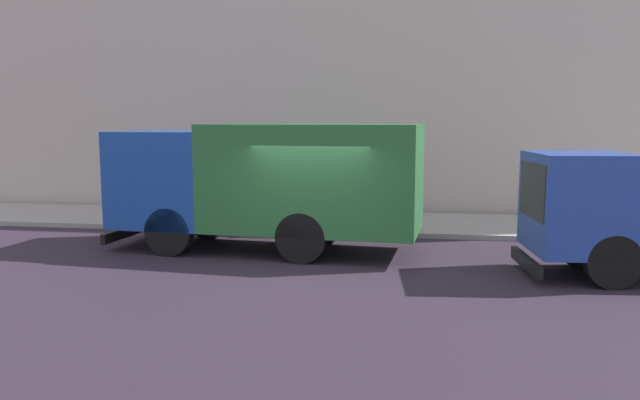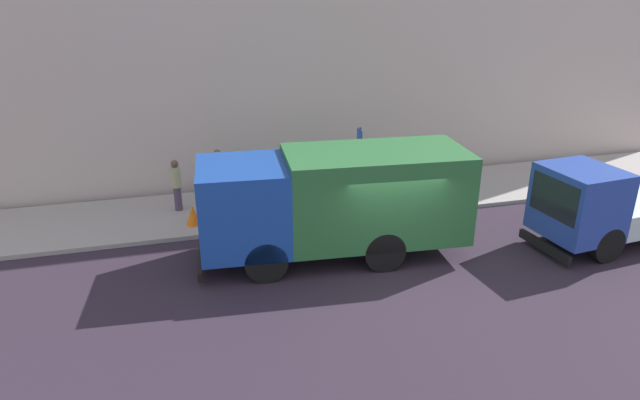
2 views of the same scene
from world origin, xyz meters
name	(u,v)px [view 1 (image 1 of 2)]	position (x,y,z in m)	size (l,w,h in m)	color
ground	(312,262)	(0.00, 0.00, 0.00)	(80.00, 80.00, 0.00)	#2C222F
sidewalk	(340,222)	(4.81, 0.00, 0.07)	(3.62, 30.00, 0.13)	#9D9592
building_facade	(350,14)	(7.12, 0.00, 6.33)	(0.50, 30.00, 12.65)	beige
large_utility_truck	(267,179)	(1.01, 1.23, 1.67)	(2.95, 7.31, 2.94)	#18419C
pedestrian_walking	(223,183)	(5.83, 3.88, 1.05)	(0.48, 0.48, 1.72)	black
pedestrian_standing	(171,185)	(5.10, 5.27, 1.04)	(0.36, 0.36, 1.68)	#503B51
pedestrian_third	(223,192)	(4.14, 3.32, 0.98)	(0.39, 0.39, 1.60)	#4F3058
traffic_cone_orange	(168,210)	(3.80, 4.87, 0.44)	(0.43, 0.43, 0.61)	orange
street_sign_post	(345,168)	(3.49, -0.30, 1.76)	(0.44, 0.08, 2.77)	#4C5156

